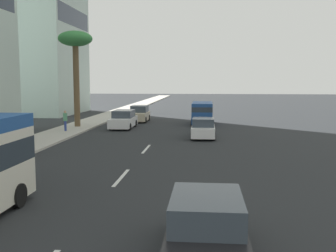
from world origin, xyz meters
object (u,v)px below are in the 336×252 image
Objects in this scene: car_fifth at (123,120)px; pedestrian_near_lamp at (65,120)px; van_fourth at (202,112)px; car_sixth at (206,229)px; palm_tree at (75,45)px; car_third at (139,114)px; car_second at (203,128)px.

pedestrian_near_lamp is (-3.51, 4.27, 0.32)m from car_fifth.
van_fourth is 30.47m from car_sixth.
palm_tree is at bearing 109.33° from van_fourth.
van_fourth is (-2.11, -6.73, 0.46)m from car_third.
car_sixth is at bearing -179.43° from car_second.
car_sixth is (-30.47, -0.37, -0.49)m from van_fourth.
palm_tree is (-0.18, 4.32, 6.79)m from car_fifth.
palm_tree is at bearing -116.90° from pedestrian_near_lamp.
car_third is 6.00m from car_fifth.
car_fifth is 27.65m from car_sixth.
car_third reaches higher than car_sixth.
car_sixth is (-26.59, -7.60, -0.00)m from car_fifth.
van_fourth is 13.67m from pedestrian_near_lamp.
car_fifth is 2.73× the size of pedestrian_near_lamp.
pedestrian_near_lamp is at bearing 27.21° from car_sixth.
pedestrian_near_lamp is at bearing 80.00° from car_second.
car_second is 0.96× the size of car_sixth.
car_fifth is (5.57, 7.39, 0.06)m from car_second.
car_third is at bearing 175.26° from car_fifth.
pedestrian_near_lamp is (-9.50, 4.76, 0.29)m from car_third.
pedestrian_near_lamp is (-7.39, 11.50, -0.16)m from van_fourth.
palm_tree reaches higher than van_fourth.
car_fifth is at bearing 118.20° from van_fourth.
van_fourth reaches higher than car_second.
car_fifth is at bearing -4.74° from car_third.
van_fourth is at bearing 72.62° from car_third.
car_fifth is at bearing -87.68° from palm_tree.
van_fourth is 8.22m from car_fifth.
car_sixth is at bearing 15.95° from car_fifth.
van_fourth reaches higher than car_fifth.
car_second is at bearing 142.22° from pedestrian_near_lamp.
car_sixth is (-21.02, -0.21, 0.05)m from car_second.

